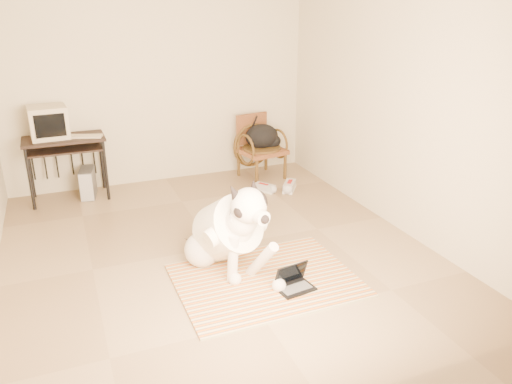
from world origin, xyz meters
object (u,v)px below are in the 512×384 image
dog (228,231)px  rattan_chair (260,147)px  pc_tower (88,183)px  crt_monitor (48,122)px  computer_desk (65,147)px  backpack (263,137)px  laptop (294,282)px

dog → rattan_chair: size_ratio=1.46×
pc_tower → crt_monitor: bearing=169.3°
computer_desk → rattan_chair: rattan_chair is taller
crt_monitor → backpack: 2.75m
laptop → backpack: size_ratio=0.68×
laptop → computer_desk: computer_desk is taller
pc_tower → rattan_chair: size_ratio=0.48×
crt_monitor → computer_desk: bearing=-23.3°
dog → backpack: (1.32, 2.33, 0.17)m
laptop → computer_desk: 3.42m
crt_monitor → pc_tower: (0.35, -0.07, -0.79)m
computer_desk → backpack: size_ratio=1.90×
crt_monitor → backpack: crt_monitor is taller
crt_monitor → rattan_chair: 2.71m
crt_monitor → rattan_chair: size_ratio=0.53×
dog → laptop: dog is taller
laptop → rattan_chair: size_ratio=0.39×
laptop → backpack: 3.05m
rattan_chair → backpack: 0.14m
computer_desk → backpack: 2.58m
laptop → crt_monitor: bearing=120.9°
computer_desk → pc_tower: 0.53m
dog → crt_monitor: (-1.39, 2.46, 0.59)m
dog → crt_monitor: 2.89m
rattan_chair → backpack: size_ratio=1.72×
dog → pc_tower: bearing=113.5°
dog → backpack: bearing=60.4°
backpack → rattan_chair: bearing=-170.4°
laptop → crt_monitor: (-1.79, 3.00, 0.90)m
laptop → crt_monitor: crt_monitor is taller
crt_monitor → dog: bearing=-60.5°
crt_monitor → rattan_chair: crt_monitor is taller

